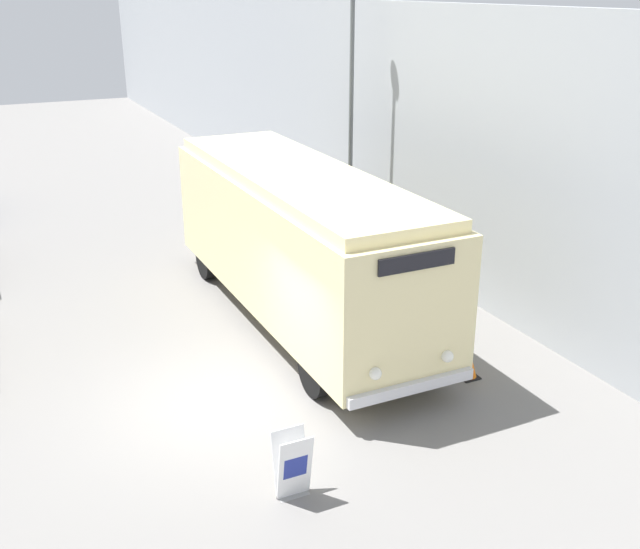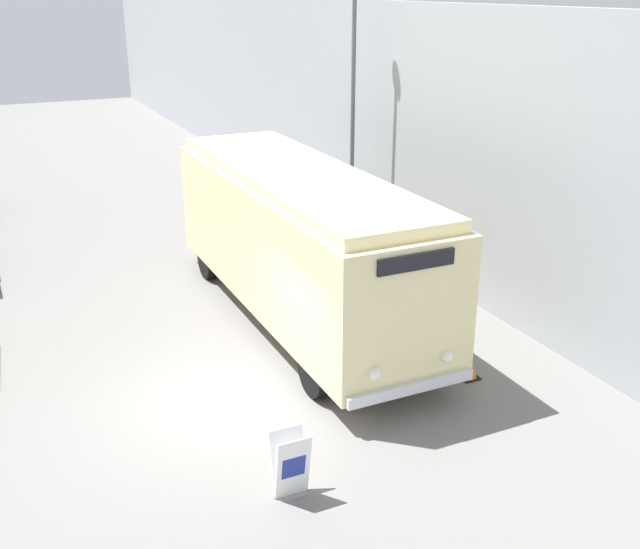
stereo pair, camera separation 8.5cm
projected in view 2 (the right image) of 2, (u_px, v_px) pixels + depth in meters
The scene contains 6 objects.
ground_plane at pixel (215, 404), 13.44m from camera, with size 80.00×80.00×0.00m, color slate.
building_wall_right at pixel (329, 111), 23.48m from camera, with size 0.30×60.00×6.66m.
vintage_bus at pixel (300, 237), 16.27m from camera, with size 2.60×9.46×3.39m.
sign_board at pixel (291, 466), 10.88m from camera, with size 0.52×0.39×1.05m.
streetlamp at pixel (353, 85), 19.62m from camera, with size 0.36×0.36×7.19m.
traffic_cone at pixel (469, 365), 14.25m from camera, with size 0.36×0.36×0.55m.
Camera 2 is at (-3.26, -11.37, 7.05)m, focal length 42.00 mm.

